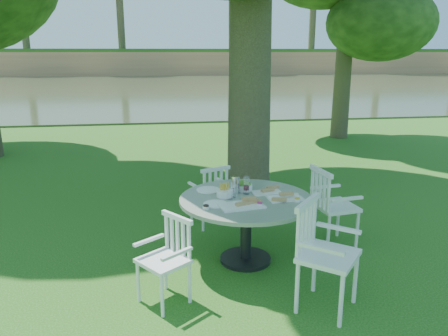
{
  "coord_description": "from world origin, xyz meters",
  "views": [
    {
      "loc": [
        -0.77,
        -4.95,
        2.24
      ],
      "look_at": [
        0.0,
        0.2,
        0.85
      ],
      "focal_mm": 35.0,
      "sensor_mm": 36.0,
      "label": 1
    }
  ],
  "objects": [
    {
      "name": "ground",
      "position": [
        0.0,
        0.0,
        0.0
      ],
      "size": [
        140.0,
        140.0,
        0.0
      ],
      "primitive_type": "plane",
      "color": "#14430E",
      "rests_on": "ground"
    },
    {
      "name": "table",
      "position": [
        0.12,
        -0.62,
        0.6
      ],
      "size": [
        1.43,
        1.43,
        0.73
      ],
      "color": "black",
      "rests_on": "ground"
    },
    {
      "name": "chair_ne",
      "position": [
        1.14,
        -0.38,
        0.56
      ],
      "size": [
        0.51,
        0.54,
        0.95
      ],
      "rotation": [
        0.0,
        0.0,
        -4.57
      ],
      "color": "white",
      "rests_on": "ground"
    },
    {
      "name": "chair_nw",
      "position": [
        -0.13,
        0.41,
        0.48
      ],
      "size": [
        0.53,
        0.52,
        0.82
      ],
      "rotation": [
        0.0,
        0.0,
        -2.75
      ],
      "color": "white",
      "rests_on": "ground"
    },
    {
      "name": "chair_sw",
      "position": [
        -0.72,
        -1.27,
        0.47
      ],
      "size": [
        0.55,
        0.55,
        0.8
      ],
      "rotation": [
        0.0,
        0.0,
        -0.92
      ],
      "color": "white",
      "rests_on": "ground"
    },
    {
      "name": "chair_se",
      "position": [
        0.58,
        -1.57,
        0.58
      ],
      "size": [
        0.68,
        0.68,
        0.99
      ],
      "rotation": [
        0.0,
        0.0,
        0.88
      ],
      "color": "white",
      "rests_on": "ground"
    },
    {
      "name": "tableware",
      "position": [
        0.06,
        -0.56,
        0.77
      ],
      "size": [
        1.1,
        0.87,
        0.2
      ],
      "color": "white",
      "rests_on": "table"
    },
    {
      "name": "river",
      "position": [
        0.0,
        23.0,
        0.0
      ],
      "size": [
        100.0,
        28.0,
        0.12
      ],
      "primitive_type": "cube",
      "color": "#323B23",
      "rests_on": "ground"
    }
  ]
}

